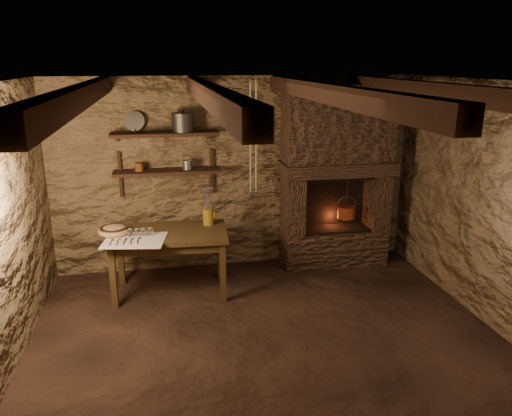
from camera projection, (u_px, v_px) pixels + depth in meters
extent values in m
plane|color=black|center=(269.00, 343.00, 4.73)|extent=(4.50, 4.50, 0.00)
cube|color=brown|center=(235.00, 174.00, 6.27)|extent=(4.50, 0.04, 2.40)
cube|color=brown|center=(356.00, 346.00, 2.51)|extent=(4.50, 0.04, 2.40)
cube|color=brown|center=(498.00, 209.00, 4.80)|extent=(0.04, 4.00, 2.40)
cube|color=black|center=(271.00, 83.00, 4.04)|extent=(4.50, 4.00, 0.04)
cube|color=black|center=(79.00, 97.00, 3.80)|extent=(0.14, 3.95, 0.16)
cube|color=black|center=(210.00, 95.00, 3.98)|extent=(0.14, 3.95, 0.16)
cube|color=black|center=(329.00, 93.00, 4.16)|extent=(0.14, 3.95, 0.16)
cube|color=black|center=(439.00, 92.00, 4.34)|extent=(0.14, 3.95, 0.16)
cube|color=black|center=(167.00, 172.00, 5.93)|extent=(1.25, 0.30, 0.04)
cube|color=black|center=(165.00, 134.00, 5.81)|extent=(1.25, 0.30, 0.04)
cube|color=#38251C|center=(333.00, 246.00, 6.55)|extent=(1.35, 0.45, 0.45)
cube|color=#38251C|center=(293.00, 205.00, 6.28)|extent=(0.23, 0.45, 0.75)
cube|color=#38251C|center=(376.00, 200.00, 6.49)|extent=(0.23, 0.45, 0.75)
cube|color=#38251C|center=(337.00, 168.00, 6.22)|extent=(1.43, 0.51, 0.16)
cube|color=#38251C|center=(339.00, 123.00, 6.10)|extent=(1.35, 0.45, 0.94)
cube|color=black|center=(330.00, 198.00, 6.57)|extent=(0.90, 0.06, 0.75)
cube|color=#352512|center=(168.00, 234.00, 5.56)|extent=(1.34, 0.82, 0.06)
cube|color=#352512|center=(169.00, 241.00, 5.59)|extent=(1.23, 0.70, 0.09)
cube|color=white|center=(135.00, 240.00, 5.27)|extent=(0.71, 0.61, 0.01)
cylinder|color=olive|center=(208.00, 217.00, 5.76)|extent=(0.17, 0.17, 0.19)
torus|color=olive|center=(214.00, 215.00, 5.76)|extent=(0.02, 0.11, 0.11)
ellipsoid|color=#A47847|center=(114.00, 231.00, 5.44)|extent=(0.44, 0.44, 0.12)
cylinder|color=#2C2A27|center=(183.00, 123.00, 5.81)|extent=(0.27, 0.27, 0.20)
cylinder|color=gray|center=(135.00, 121.00, 5.80)|extent=(0.26, 0.16, 0.24)
cylinder|color=#623013|center=(139.00, 167.00, 5.86)|extent=(0.12, 0.12, 0.10)
cylinder|color=maroon|center=(346.00, 212.00, 6.40)|extent=(0.23, 0.23, 0.16)
torus|color=#2C2A27|center=(347.00, 205.00, 6.38)|extent=(0.25, 0.02, 0.25)
cylinder|color=#2C2A27|center=(347.00, 194.00, 6.33)|extent=(0.01, 0.01, 0.44)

